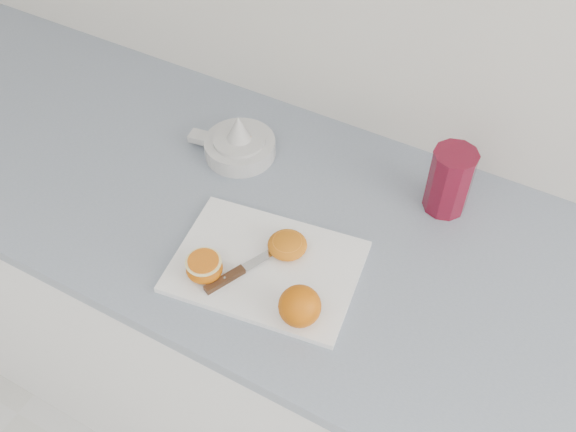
{
  "coord_description": "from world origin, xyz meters",
  "views": [
    {
      "loc": [
        0.2,
        1.0,
        1.8
      ],
      "look_at": [
        -0.16,
        1.65,
        0.96
      ],
      "focal_mm": 40.0,
      "sensor_mm": 36.0,
      "label": 1
    }
  ],
  "objects_px": {
    "cutting_board": "(266,266)",
    "red_tumbler": "(449,183)",
    "half_orange": "(204,267)",
    "citrus_juicer": "(239,144)",
    "counter": "(298,345)"
  },
  "relations": [
    {
      "from": "cutting_board",
      "to": "red_tumbler",
      "type": "xyz_separation_m",
      "value": [
        0.22,
        0.29,
        0.06
      ]
    },
    {
      "from": "counter",
      "to": "red_tumbler",
      "type": "relative_size",
      "value": 17.35
    },
    {
      "from": "cutting_board",
      "to": "red_tumbler",
      "type": "distance_m",
      "value": 0.37
    },
    {
      "from": "counter",
      "to": "citrus_juicer",
      "type": "height_order",
      "value": "citrus_juicer"
    },
    {
      "from": "counter",
      "to": "half_orange",
      "type": "height_order",
      "value": "half_orange"
    },
    {
      "from": "half_orange",
      "to": "citrus_juicer",
      "type": "relative_size",
      "value": 0.34
    },
    {
      "from": "counter",
      "to": "cutting_board",
      "type": "distance_m",
      "value": 0.47
    },
    {
      "from": "half_orange",
      "to": "citrus_juicer",
      "type": "xyz_separation_m",
      "value": [
        -0.11,
        0.3,
        -0.0
      ]
    },
    {
      "from": "citrus_juicer",
      "to": "red_tumbler",
      "type": "xyz_separation_m",
      "value": [
        0.42,
        0.06,
        0.04
      ]
    },
    {
      "from": "cutting_board",
      "to": "citrus_juicer",
      "type": "distance_m",
      "value": 0.3
    },
    {
      "from": "half_orange",
      "to": "citrus_juicer",
      "type": "distance_m",
      "value": 0.32
    },
    {
      "from": "counter",
      "to": "cutting_board",
      "type": "bearing_deg",
      "value": -92.52
    },
    {
      "from": "cutting_board",
      "to": "citrus_juicer",
      "type": "xyz_separation_m",
      "value": [
        -0.2,
        0.23,
        0.02
      ]
    },
    {
      "from": "counter",
      "to": "half_orange",
      "type": "distance_m",
      "value": 0.52
    },
    {
      "from": "cutting_board",
      "to": "citrus_juicer",
      "type": "height_order",
      "value": "citrus_juicer"
    }
  ]
}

